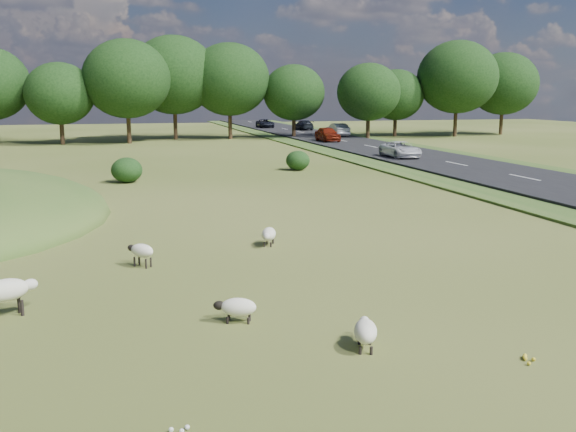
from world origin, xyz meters
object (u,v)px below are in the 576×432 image
object	(u,v)px
sheep_1	(7,290)
car_4	(304,125)
sheep_2	(237,307)
car_3	(337,130)
car_1	(327,134)
sheep_0	(269,234)
sheep_3	(365,331)
car_0	(265,123)
sheep_4	(141,251)
car_2	(400,149)

from	to	relation	value
sheep_1	car_4	distance (m)	75.73
sheep_2	car_3	distance (m)	62.54
car_1	sheep_0	bearing A→B (deg)	-111.19
sheep_0	sheep_1	size ratio (longest dim) A/B	0.85
sheep_3	car_0	xyz separation A→B (m)	(17.03, 81.59, 0.47)
sheep_2	sheep_4	distance (m)	5.86
sheep_1	car_1	xyz separation A→B (m)	(24.43, 48.78, 0.36)
sheep_3	sheep_4	size ratio (longest dim) A/B	1.20
car_3	car_4	bearing A→B (deg)	-90.00
sheep_0	sheep_3	distance (m)	9.46
sheep_1	car_3	world-z (taller)	car_3
car_1	car_3	xyz separation A→B (m)	(3.80, 7.54, 0.00)
sheep_1	car_0	bearing A→B (deg)	50.31
car_1	car_3	distance (m)	8.44
sheep_1	car_2	xyz separation A→B (m)	(24.43, 30.83, 0.23)
car_0	car_3	world-z (taller)	car_3
sheep_1	sheep_4	distance (m)	4.95
sheep_4	car_2	size ratio (longest dim) A/B	0.21
car_0	sheep_3	bearing A→B (deg)	-101.79
sheep_0	car_2	bearing A→B (deg)	168.85
sheep_4	car_0	xyz separation A→B (m)	(21.19, 73.82, 0.37)
car_2	sheep_0	bearing A→B (deg)	-123.49
car_0	car_4	bearing A→B (deg)	-62.47
sheep_4	car_1	xyz separation A→B (m)	(21.19, 45.04, 0.51)
car_3	sheep_2	bearing A→B (deg)	68.33
sheep_4	car_1	size ratio (longest dim) A/B	0.21
sheep_4	car_2	bearing A→B (deg)	-81.33
sheep_1	sheep_4	xyz separation A→B (m)	(3.24, 3.74, -0.15)
car_0	car_1	bearing A→B (deg)	-90.00
car_1	sheep_2	bearing A→B (deg)	-110.88
sheep_2	car_3	world-z (taller)	car_3
car_0	car_1	world-z (taller)	car_1
car_4	sheep_3	bearing A→B (deg)	74.34
sheep_1	car_1	bearing A→B (deg)	41.19
sheep_4	car_0	distance (m)	76.80
sheep_0	car_0	distance (m)	74.07
sheep_1	car_4	bearing A→B (deg)	45.90
sheep_1	car_1	distance (m)	54.56
sheep_0	sheep_4	bearing A→B (deg)	-46.63
sheep_0	car_2	distance (m)	30.47
car_0	car_2	size ratio (longest dim) A/B	0.99
car_4	sheep_0	bearing A→B (deg)	72.37
sheep_3	sheep_4	xyz separation A→B (m)	(-4.16, 7.77, 0.11)
car_1	car_4	distance (m)	21.82
sheep_1	sheep_2	size ratio (longest dim) A/B	1.27
sheep_1	car_3	bearing A→B (deg)	41.17
car_1	sheep_3	bearing A→B (deg)	-107.88
sheep_2	car_4	xyz separation A→B (m)	(23.09, 72.07, 0.55)
sheep_1	car_2	size ratio (longest dim) A/B	0.30
sheep_2	car_0	world-z (taller)	car_0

